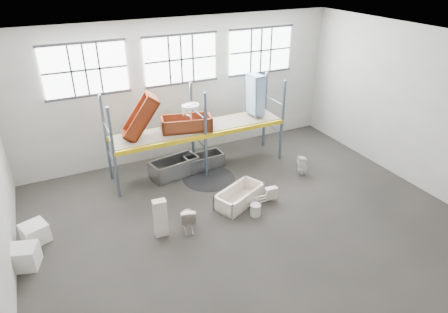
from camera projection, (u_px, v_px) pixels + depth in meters
floor at (247, 223)px, 11.28m from camera, size 12.00×10.00×0.10m
ceiling at (252, 42)px, 8.94m from camera, size 12.00×10.00×0.10m
wall_back at (181, 89)px, 14.15m from camera, size 12.00×0.10×5.00m
wall_front at (407, 268)px, 6.07m from camera, size 12.00×0.10×5.00m
wall_right at (415, 107)px, 12.44m from camera, size 0.10×10.00×5.00m
window_left at (85, 70)px, 12.32m from camera, size 2.60×0.04×1.60m
window_mid at (181, 59)px, 13.55m from camera, size 2.60×0.04×1.60m
window_right at (261, 51)px, 14.79m from camera, size 2.60×0.04×1.60m
rack_upright_la at (114, 154)px, 11.73m from camera, size 0.08×0.08×3.00m
rack_upright_lb at (106, 139)px, 12.69m from camera, size 0.08×0.08×3.00m
rack_upright_ma at (206, 136)px, 12.89m from camera, size 0.08×0.08×3.00m
rack_upright_mb at (192, 124)px, 13.85m from camera, size 0.08×0.08×3.00m
rack_upright_ra at (282, 121)px, 14.05m from camera, size 0.08×0.08×3.00m
rack_upright_rb at (265, 111)px, 15.00m from camera, size 0.08×0.08×3.00m
rack_beam_front at (206, 136)px, 12.89m from camera, size 6.00×0.10×0.14m
rack_beam_back at (192, 124)px, 13.85m from camera, size 6.00×0.10×0.14m
shelf_deck at (199, 128)px, 13.33m from camera, size 5.90×1.10×0.03m
wet_patch at (209, 178)px, 13.41m from camera, size 1.80×1.80×0.00m
bathtub_beige at (239, 196)px, 11.97m from camera, size 1.80×1.38×0.48m
cistern_spare at (271, 193)px, 12.07m from camera, size 0.40×0.21×0.37m
sink_in_tub at (252, 200)px, 11.93m from camera, size 0.55×0.55×0.15m
toilet_beige at (188, 218)px, 10.79m from camera, size 0.59×0.81×0.74m
cistern_tall at (160, 218)px, 10.48m from camera, size 0.37×0.25×1.10m
toilet_white at (303, 166)px, 13.48m from camera, size 0.40×0.39×0.71m
steel_tub_left at (175, 167)px, 13.48m from camera, size 1.76×1.07×0.60m
steel_tub_right at (204, 161)px, 13.99m from camera, size 1.41×0.73×0.50m
rust_tub_flat at (186, 123)px, 13.04m from camera, size 1.80×1.14×0.47m
rust_tub_tilted at (141, 117)px, 12.27m from camera, size 1.37×0.94×1.54m
sink_on_shelf at (191, 118)px, 12.69m from camera, size 0.71×0.63×0.52m
blue_tub_upright at (255, 95)px, 13.90m from camera, size 0.50×0.71×1.46m
bucket at (256, 210)px, 11.44m from camera, size 0.35×0.35×0.36m
carton_near at (24, 257)px, 9.51m from camera, size 0.81×0.74×0.57m
carton_far at (35, 233)px, 10.38m from camera, size 0.79×0.79×0.51m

